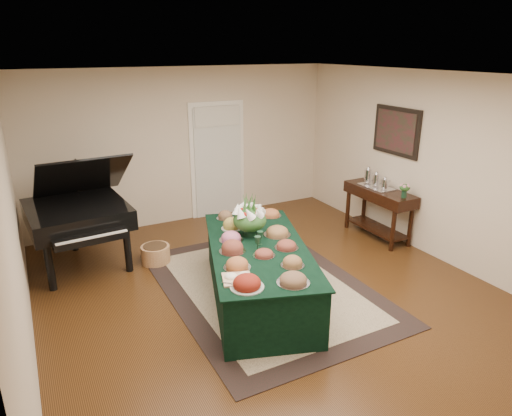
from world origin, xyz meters
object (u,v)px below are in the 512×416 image
grand_piano (78,213)px  mahogany_sideboard (379,200)px  floral_centerpiece (250,216)px  buffet_table (258,272)px

grand_piano → mahogany_sideboard: size_ratio=1.28×
floral_centerpiece → mahogany_sideboard: (2.62, 0.50, -0.34)m
buffet_table → floral_centerpiece: 0.71m
floral_centerpiece → grand_piano: (-1.86, 1.65, -0.18)m
buffet_table → grand_piano: grand_piano is taller
grand_piano → floral_centerpiece: bearing=-41.5°
buffet_table → mahogany_sideboard: mahogany_sideboard is taller
grand_piano → mahogany_sideboard: 4.63m
buffet_table → mahogany_sideboard: bearing=17.6°
buffet_table → floral_centerpiece: size_ratio=6.00×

